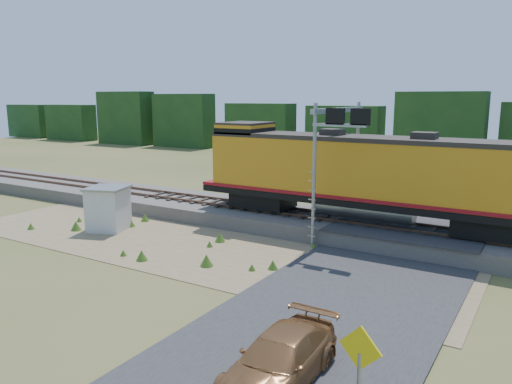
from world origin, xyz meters
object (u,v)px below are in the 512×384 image
Objects in this scene: signal_gantry at (340,137)px; shed at (108,208)px; road_sign at (359,373)px; locomotive at (360,174)px; car at (280,360)px.

shed is at bearing -155.62° from signal_gantry.
locomotive is at bearing 109.84° from road_sign.
signal_gantry is (-0.89, -0.65, 1.82)m from locomotive.
shed is (-11.84, -5.62, -2.07)m from locomotive.
locomotive is at bearing 6.00° from shed.
shed is 19.60m from road_sign.
car is at bearing -47.84° from shed.
locomotive is 14.17m from car.
road_sign is (17.23, -9.32, 0.52)m from shed.
locomotive reaches higher than car.
shed is 0.93× the size of road_sign.
signal_gantry reaches higher than locomotive.
road_sign reaches higher than car.
car is (2.91, -13.61, -2.64)m from locomotive.
road_sign is at bearing -66.26° from signal_gantry.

